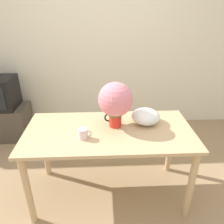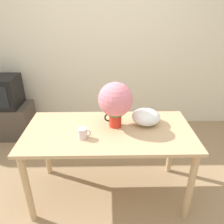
# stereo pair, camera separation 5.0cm
# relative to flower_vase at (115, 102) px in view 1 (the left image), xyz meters

# --- Properties ---
(ground_plane) EXTENTS (12.00, 12.00, 0.00)m
(ground_plane) POSITION_rel_flower_vase_xyz_m (-0.09, -0.31, -1.00)
(ground_plane) COLOR #9E7F5B
(wall_back) EXTENTS (8.00, 0.05, 2.60)m
(wall_back) POSITION_rel_flower_vase_xyz_m (-0.09, 1.48, 0.30)
(wall_back) COLOR #EDE5CC
(wall_back) RESTS_ON ground_plane
(table) EXTENTS (1.52, 0.74, 0.76)m
(table) POSITION_rel_flower_vase_xyz_m (-0.06, -0.07, -0.35)
(table) COLOR tan
(table) RESTS_ON ground_plane
(flower_vase) EXTENTS (0.31, 0.31, 0.42)m
(flower_vase) POSITION_rel_flower_vase_xyz_m (0.00, 0.00, 0.00)
(flower_vase) COLOR red
(flower_vase) RESTS_ON table
(coffee_mug) EXTENTS (0.11, 0.08, 0.09)m
(coffee_mug) POSITION_rel_flower_vase_xyz_m (-0.28, -0.20, -0.20)
(coffee_mug) COLOR silver
(coffee_mug) RESTS_ON table
(white_bowl) EXTENTS (0.27, 0.27, 0.14)m
(white_bowl) POSITION_rel_flower_vase_xyz_m (0.29, 0.04, -0.17)
(white_bowl) COLOR white
(white_bowl) RESTS_ON table
(tv_stand) EXTENTS (0.74, 0.45, 0.48)m
(tv_stand) POSITION_rel_flower_vase_xyz_m (-1.57, 1.09, -0.76)
(tv_stand) COLOR #4C4238
(tv_stand) RESTS_ON ground_plane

